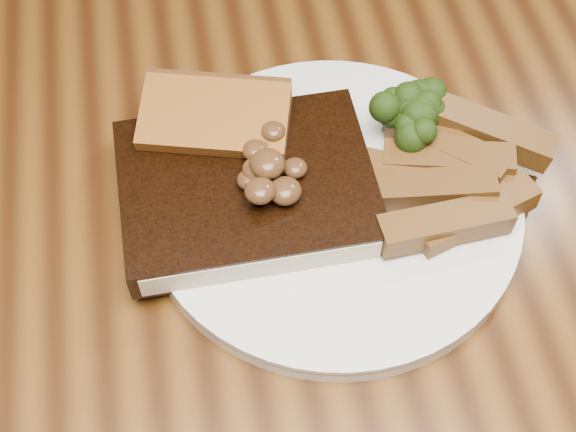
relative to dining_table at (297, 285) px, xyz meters
name	(u,v)px	position (x,y,z in m)	size (l,w,h in m)	color
dining_table	(297,285)	(0.00, 0.00, 0.00)	(1.60, 0.90, 0.75)	#553211
plate	(333,204)	(0.03, 0.01, 0.10)	(0.27, 0.27, 0.01)	white
steak	(247,188)	(-0.03, 0.02, 0.12)	(0.17, 0.13, 0.03)	black
steak_bone	(261,263)	(-0.03, -0.04, 0.11)	(0.16, 0.01, 0.02)	beige
mushroom_pile	(262,165)	(-0.02, 0.01, 0.14)	(0.07, 0.07, 0.03)	#4E2E18
garlic_bread	(217,138)	(-0.05, 0.07, 0.12)	(0.10, 0.06, 0.02)	#9A581C
potato_wedges	(438,181)	(0.10, 0.00, 0.12)	(0.12, 0.12, 0.02)	brown
broccoli_cluster	(413,104)	(0.10, 0.07, 0.12)	(0.07, 0.07, 0.04)	#1C340B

